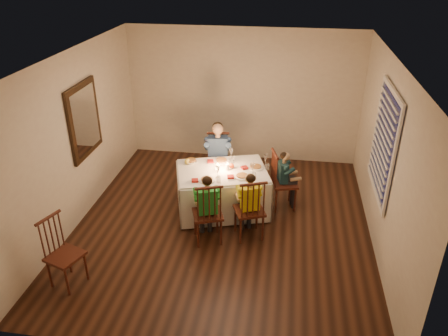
% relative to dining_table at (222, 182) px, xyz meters
% --- Properties ---
extents(ground, '(5.00, 5.00, 0.00)m').
position_rel_dining_table_xyz_m(ground, '(0.08, -0.41, -0.53)').
color(ground, black).
rests_on(ground, ground).
extents(wall_left, '(0.02, 5.00, 2.60)m').
position_rel_dining_table_xyz_m(wall_left, '(-2.17, -0.41, 0.77)').
color(wall_left, beige).
rests_on(wall_left, ground).
extents(wall_right, '(0.02, 5.00, 2.60)m').
position_rel_dining_table_xyz_m(wall_right, '(2.33, -0.41, 0.77)').
color(wall_right, beige).
rests_on(wall_right, ground).
extents(wall_back, '(4.50, 0.02, 2.60)m').
position_rel_dining_table_xyz_m(wall_back, '(0.08, 2.09, 0.77)').
color(wall_back, beige).
rests_on(wall_back, ground).
extents(ceiling, '(5.00, 5.00, 0.00)m').
position_rel_dining_table_xyz_m(ceiling, '(0.08, -0.41, 2.07)').
color(ceiling, white).
rests_on(ceiling, wall_back).
extents(dining_table, '(1.65, 1.39, 0.71)m').
position_rel_dining_table_xyz_m(dining_table, '(0.00, 0.00, 0.00)').
color(dining_table, white).
rests_on(dining_table, ground).
extents(chair_adult, '(0.46, 0.45, 1.01)m').
position_rel_dining_table_xyz_m(chair_adult, '(-0.19, 0.73, -0.53)').
color(chair_adult, '#3D1D10').
rests_on(chair_adult, ground).
extents(chair_near_left, '(0.52, 0.51, 1.01)m').
position_rel_dining_table_xyz_m(chair_near_left, '(-0.08, -0.84, -0.53)').
color(chair_near_left, '#3D1D10').
rests_on(chair_near_left, ground).
extents(chair_near_right, '(0.53, 0.52, 1.01)m').
position_rel_dining_table_xyz_m(chair_near_right, '(0.51, -0.65, -0.53)').
color(chair_near_right, '#3D1D10').
rests_on(chair_near_right, ground).
extents(chair_end, '(0.49, 0.51, 1.01)m').
position_rel_dining_table_xyz_m(chair_end, '(0.98, 0.26, -0.53)').
color(chair_end, '#3D1D10').
rests_on(chair_end, ground).
extents(chair_extra, '(0.49, 0.51, 0.97)m').
position_rel_dining_table_xyz_m(chair_extra, '(-1.67, -2.03, -0.53)').
color(chair_extra, '#3D1D10').
rests_on(chair_extra, ground).
extents(adult, '(0.50, 0.47, 1.24)m').
position_rel_dining_table_xyz_m(adult, '(-0.19, 0.73, -0.53)').
color(adult, navy).
rests_on(adult, ground).
extents(child_green, '(0.45, 0.43, 1.08)m').
position_rel_dining_table_xyz_m(child_green, '(-0.08, -0.84, -0.53)').
color(child_green, green).
rests_on(child_green, ground).
extents(child_yellow, '(0.44, 0.43, 1.06)m').
position_rel_dining_table_xyz_m(child_yellow, '(0.51, -0.65, -0.53)').
color(child_yellow, yellow).
rests_on(child_yellow, ground).
extents(child_teal, '(0.36, 0.38, 1.00)m').
position_rel_dining_table_xyz_m(child_teal, '(0.98, 0.26, -0.53)').
color(child_teal, '#17353B').
rests_on(child_teal, ground).
extents(setting_adult, '(0.32, 0.32, 0.02)m').
position_rel_dining_table_xyz_m(setting_adult, '(-0.06, 0.31, 0.22)').
color(setting_adult, white).
rests_on(setting_adult, dining_table).
extents(setting_green, '(0.32, 0.32, 0.02)m').
position_rel_dining_table_xyz_m(setting_green, '(-0.18, -0.37, 0.22)').
color(setting_green, white).
rests_on(setting_green, dining_table).
extents(setting_yellow, '(0.32, 0.32, 0.02)m').
position_rel_dining_table_xyz_m(setting_yellow, '(0.34, -0.17, 0.22)').
color(setting_yellow, white).
rests_on(setting_yellow, dining_table).
extents(setting_teal, '(0.32, 0.32, 0.02)m').
position_rel_dining_table_xyz_m(setting_teal, '(0.52, 0.16, 0.22)').
color(setting_teal, white).
rests_on(setting_teal, dining_table).
extents(candle_left, '(0.06, 0.06, 0.10)m').
position_rel_dining_table_xyz_m(candle_left, '(-0.07, -0.02, 0.26)').
color(candle_left, white).
rests_on(candle_left, dining_table).
extents(candle_right, '(0.06, 0.06, 0.10)m').
position_rel_dining_table_xyz_m(candle_right, '(0.08, 0.03, 0.26)').
color(candle_right, white).
rests_on(candle_right, dining_table).
extents(squash, '(0.09, 0.09, 0.09)m').
position_rel_dining_table_xyz_m(squash, '(-0.59, 0.13, 0.26)').
color(squash, yellow).
rests_on(squash, dining_table).
extents(orange_fruit, '(0.08, 0.08, 0.08)m').
position_rel_dining_table_xyz_m(orange_fruit, '(0.14, 0.09, 0.25)').
color(orange_fruit, '#E64A13').
rests_on(orange_fruit, dining_table).
extents(serving_bowl, '(0.27, 0.27, 0.05)m').
position_rel_dining_table_xyz_m(serving_bowl, '(-0.54, 0.17, 0.24)').
color(serving_bowl, white).
rests_on(serving_bowl, dining_table).
extents(wall_mirror, '(0.06, 0.95, 1.15)m').
position_rel_dining_table_xyz_m(wall_mirror, '(-2.14, -0.11, 0.97)').
color(wall_mirror, black).
rests_on(wall_mirror, wall_left).
extents(window_blinds, '(0.07, 1.34, 1.54)m').
position_rel_dining_table_xyz_m(window_blinds, '(2.28, -0.31, 0.97)').
color(window_blinds, '#0D1034').
rests_on(window_blinds, wall_right).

